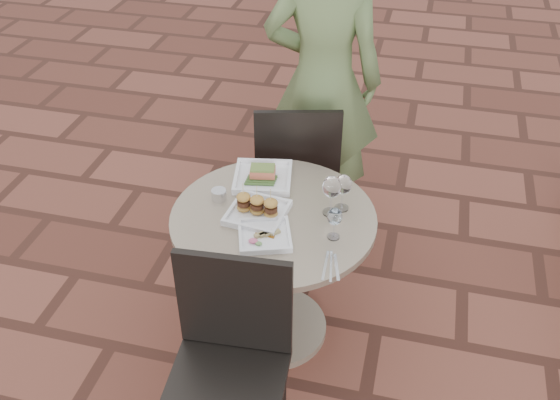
% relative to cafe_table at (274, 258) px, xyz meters
% --- Properties ---
extents(ground, '(60.00, 60.00, 0.00)m').
position_rel_cafe_table_xyz_m(ground, '(0.08, -0.30, -0.48)').
color(ground, brown).
rests_on(ground, ground).
extents(cafe_table, '(0.90, 0.90, 0.73)m').
position_rel_cafe_table_xyz_m(cafe_table, '(0.00, 0.00, 0.00)').
color(cafe_table, gray).
rests_on(cafe_table, ground).
extents(chair_far, '(0.54, 0.54, 0.93)m').
position_rel_cafe_table_xyz_m(chair_far, '(-0.05, 0.68, 0.07)').
color(chair_far, black).
rests_on(chair_far, ground).
extents(chair_near, '(0.47, 0.47, 0.93)m').
position_rel_cafe_table_xyz_m(chair_near, '(-0.01, -0.61, 0.07)').
color(chair_near, black).
rests_on(chair_near, ground).
extents(diner, '(0.68, 0.47, 1.78)m').
position_rel_cafe_table_xyz_m(diner, '(0.02, 1.00, 0.41)').
color(diner, '#506437').
rests_on(diner, ground).
extents(plate_salmon, '(0.31, 0.31, 0.07)m').
position_rel_cafe_table_xyz_m(plate_salmon, '(-0.12, 0.25, 0.27)').
color(plate_salmon, white).
rests_on(plate_salmon, cafe_table).
extents(plate_sliders, '(0.26, 0.26, 0.16)m').
position_rel_cafe_table_xyz_m(plate_sliders, '(-0.07, -0.01, 0.28)').
color(plate_sliders, white).
rests_on(plate_sliders, cafe_table).
extents(plate_tuna, '(0.27, 0.27, 0.03)m').
position_rel_cafe_table_xyz_m(plate_tuna, '(0.00, -0.15, 0.26)').
color(plate_tuna, white).
rests_on(plate_tuna, cafe_table).
extents(wine_glass_right, '(0.06, 0.06, 0.15)m').
position_rel_cafe_table_xyz_m(wine_glass_right, '(0.28, -0.08, 0.35)').
color(wine_glass_right, white).
rests_on(wine_glass_right, cafe_table).
extents(wine_glass_mid, '(0.08, 0.08, 0.19)m').
position_rel_cafe_table_xyz_m(wine_glass_mid, '(0.24, 0.08, 0.38)').
color(wine_glass_mid, white).
rests_on(wine_glass_mid, cafe_table).
extents(wine_glass_far, '(0.07, 0.07, 0.17)m').
position_rel_cafe_table_xyz_m(wine_glass_far, '(0.28, 0.12, 0.37)').
color(wine_glass_far, white).
rests_on(wine_glass_far, cafe_table).
extents(steel_ramekin, '(0.09, 0.09, 0.05)m').
position_rel_cafe_table_xyz_m(steel_ramekin, '(-0.27, 0.05, 0.27)').
color(steel_ramekin, silver).
rests_on(steel_ramekin, cafe_table).
extents(cutlery_set, '(0.11, 0.19, 0.00)m').
position_rel_cafe_table_xyz_m(cutlery_set, '(0.30, -0.26, 0.25)').
color(cutlery_set, silver).
rests_on(cutlery_set, cafe_table).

